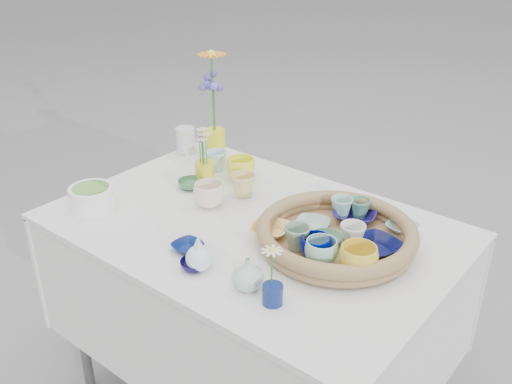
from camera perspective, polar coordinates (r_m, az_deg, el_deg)
The scene contains 32 objects.
wicker_tray at distance 1.70m, azimuth 8.04°, elevation -4.32°, with size 0.47×0.47×0.08m, color brown, non-canonical shape.
tray_ceramic_0 at distance 1.82m, azimuth 9.80°, elevation -2.27°, with size 0.14×0.14×0.03m, color #1B1157.
tray_ceramic_1 at distance 1.67m, azimuth 11.94°, elevation -5.37°, with size 0.13×0.13×0.03m, color #070939.
tray_ceramic_2 at distance 1.56m, azimuth 10.19°, elevation -6.71°, with size 0.11×0.11×0.08m, color yellow.
tray_ceramic_3 at distance 1.68m, azimuth 6.95°, elevation -4.84°, with size 0.10×0.10×0.03m, color #62A076.
tray_ceramic_4 at distance 1.64m, azimuth 4.12°, elevation -4.58°, with size 0.08×0.08×0.07m, color gray.
tray_ceramic_5 at distance 1.76m, azimuth 5.70°, elevation -3.26°, with size 0.10×0.10×0.03m, color #8EB6A8.
tray_ceramic_6 at distance 1.83m, azimuth 8.55°, elevation -1.55°, with size 0.07×0.07×0.06m, color #9ECFC5.
tray_ceramic_7 at distance 1.68m, azimuth 9.62°, elevation -4.30°, with size 0.08×0.08×0.07m, color silver.
tray_ceramic_8 at distance 1.80m, azimuth 14.45°, elevation -3.44°, with size 0.09×0.09×0.02m, color #91D3F5.
tray_ceramic_9 at distance 1.60m, azimuth 5.98°, elevation -5.57°, with size 0.09×0.09×0.07m, color #000B6B.
tray_ceramic_10 at distance 1.72m, azimuth 1.45°, elevation -3.78°, with size 0.11×0.11×0.03m, color #FFD66A.
tray_ceramic_11 at distance 1.58m, azimuth 6.53°, elevation -5.98°, with size 0.09×0.09×0.07m, color #99D9C1.
tray_ceramic_12 at distance 1.84m, azimuth 10.34°, elevation -1.62°, with size 0.07×0.07×0.06m, color #4A8C68.
loose_ceramic_0 at distance 2.10m, azimuth -1.51°, elevation 2.35°, with size 0.11×0.11×0.08m, color #F3F837.
loose_ceramic_1 at distance 1.97m, azimuth -1.31°, elevation 0.67°, with size 0.09×0.09×0.08m, color #E6C878.
loose_ceramic_2 at distance 2.05m, azimuth -6.52°, elevation 0.80°, with size 0.09×0.09×0.03m, color #478854.
loose_ceramic_3 at distance 1.91m, azimuth -4.72°, elevation -0.28°, with size 0.10×0.10×0.08m, color #F7E2CC.
loose_ceramic_4 at distance 1.69m, azimuth -6.86°, elevation -5.44°, with size 0.09×0.09×0.02m, color navy.
loose_ceramic_5 at distance 2.18m, azimuth -3.98°, elevation 3.15°, with size 0.08×0.08×0.08m, color #B0E3DE.
loose_ceramic_6 at distance 1.61m, azimuth -6.16°, elevation -7.22°, with size 0.08×0.08×0.03m, color #0D083B.
fluted_bowl at distance 1.97m, azimuth -16.10°, elevation -0.56°, with size 0.15×0.15×0.08m, color white, non-canonical shape.
bud_vase_paleblue at distance 1.58m, azimuth -5.76°, elevation -6.02°, with size 0.07×0.07×0.11m, color white, non-canonical shape.
bud_vase_seafoam at distance 1.51m, azimuth -0.82°, elevation -8.15°, with size 0.09×0.09×0.09m, color #AECFC0.
bud_vase_cobalt at distance 1.46m, azimuth 1.67°, elevation -10.19°, with size 0.05×0.05×0.05m, color navy.
single_daisy at distance 1.43m, azimuth 1.59°, elevation -7.53°, with size 0.06×0.06×0.12m, color white, non-canonical shape.
tall_vase_yellow at distance 2.24m, azimuth -4.02°, elevation 4.64°, with size 0.07×0.07×0.14m, color yellow.
gerbera at distance 2.16m, azimuth -4.34°, elevation 9.82°, with size 0.12×0.12×0.31m, color orange, non-canonical shape.
hydrangea at distance 2.17m, azimuth -4.18°, elevation 8.48°, with size 0.07×0.07×0.26m, color #504A9A, non-canonical shape.
white_pitcher at distance 2.34m, azimuth -7.04°, elevation 5.15°, with size 0.11×0.08×0.11m, color silver, non-canonical shape.
daisy_cup at distance 2.09m, azimuth -5.18°, elevation 2.08°, with size 0.07×0.07×0.07m, color yellow.
daisy_posy at distance 2.05m, azimuth -5.26°, elevation 4.67°, with size 0.08×0.08×0.14m, color silver, non-canonical shape.
Camera 1 is at (1.00, -1.22, 1.67)m, focal length 40.00 mm.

